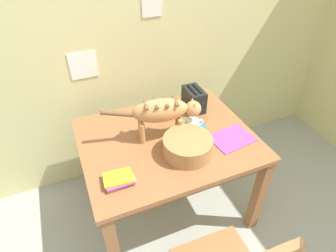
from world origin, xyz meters
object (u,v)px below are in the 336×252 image
coffee_mug (192,125)px  toaster (194,99)px  wicker_basket (188,146)px  saucer_bowl (192,131)px  book_stack (119,179)px  magazine (232,138)px  cat (164,112)px  dining_table (168,147)px

coffee_mug → toaster: bearing=61.4°
wicker_basket → toaster: size_ratio=1.55×
saucer_bowl → wicker_basket: 0.22m
saucer_bowl → book_stack: 0.63m
book_stack → toaster: (0.72, 0.50, 0.07)m
coffee_mug → toaster: size_ratio=0.67×
magazine → toaster: size_ratio=1.41×
cat → toaster: 0.42m
magazine → dining_table: bearing=148.4°
cat → magazine: cat is taller
toaster → cat: bearing=-146.6°
cat → saucer_bowl: 0.27m
wicker_basket → magazine: bearing=1.7°
book_stack → toaster: bearing=34.5°
dining_table → cat: bearing=126.0°
saucer_bowl → cat: bearing=168.9°
book_stack → toaster: size_ratio=0.92×
dining_table → saucer_bowl: size_ratio=5.40×
dining_table → wicker_basket: (0.05, -0.19, 0.15)m
saucer_bowl → toaster: size_ratio=1.08×
cat → magazine: size_ratio=2.26×
saucer_bowl → wicker_basket: bearing=-124.1°
coffee_mug → wicker_basket: (-0.12, -0.18, -0.00)m
wicker_basket → book_stack: bearing=-172.1°
magazine → wicker_basket: bearing=174.2°
cat → saucer_bowl: cat is taller
dining_table → saucer_bowl: bearing=-3.9°
cat → magazine: 0.50m
cat → coffee_mug: 0.24m
magazine → wicker_basket: 0.35m
dining_table → cat: cat is taller
saucer_bowl → toaster: (0.14, 0.26, 0.07)m
dining_table → book_stack: size_ratio=6.31×
dining_table → toaster: 0.44m
toaster → coffee_mug: bearing=-118.6°
coffee_mug → cat: bearing=169.1°
toaster → magazine: bearing=-79.5°
dining_table → magazine: size_ratio=4.11×
dining_table → magazine: (0.40, -0.18, 0.09)m
coffee_mug → magazine: bearing=-37.0°
cat → saucer_bowl: (0.19, -0.04, -0.19)m
saucer_bowl → wicker_basket: wicker_basket is taller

